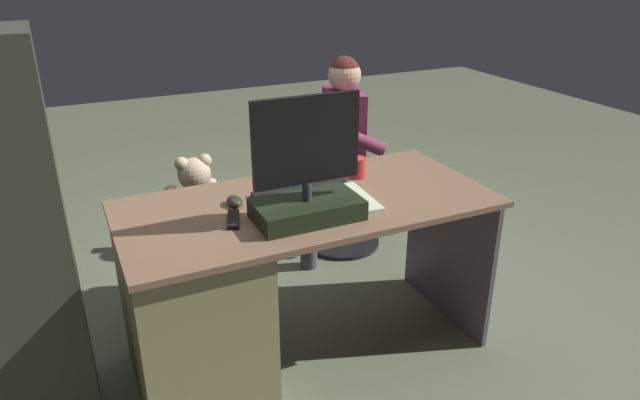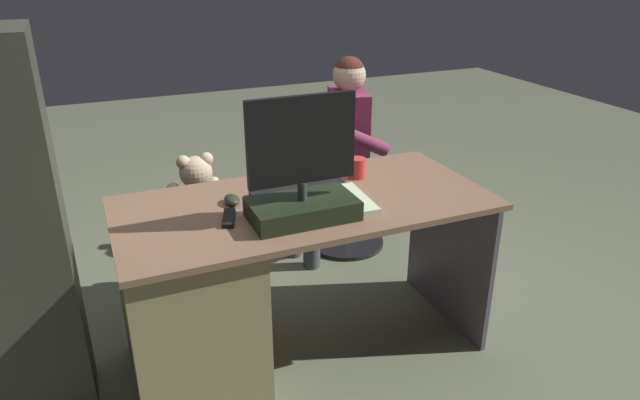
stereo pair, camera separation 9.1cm
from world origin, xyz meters
TOP-DOWN VIEW (x-y plane):
  - ground_plane at (0.00, 0.00)m, footprint 10.00×10.00m
  - desk at (0.41, 0.33)m, footprint 1.54×0.73m
  - monitor at (0.07, 0.48)m, footprint 0.42×0.23m
  - keyboard at (-0.01, 0.25)m, footprint 0.42×0.14m
  - computer_mouse at (0.28, 0.24)m, footprint 0.06×0.10m
  - cup at (-0.32, 0.17)m, footprint 0.08×0.08m
  - tv_remote at (0.34, 0.39)m, footprint 0.09×0.16m
  - notebook_binder at (-0.12, 0.41)m, footprint 0.24×0.31m
  - office_chair_teddy at (0.33, -0.28)m, footprint 0.48×0.48m
  - teddy_bear at (0.33, -0.29)m, footprint 0.27×0.27m
  - visitor_chair at (-0.62, -0.55)m, footprint 0.47×0.47m
  - person at (-0.54, -0.53)m, footprint 0.55×0.57m
  - equipment_rack at (1.13, 0.25)m, footprint 0.44×0.36m

SIDE VIEW (x-z plane):
  - ground_plane at x=0.00m, z-range 0.00..0.00m
  - visitor_chair at x=-0.62m, z-range 0.03..0.47m
  - office_chair_teddy at x=0.33m, z-range 0.04..0.47m
  - desk at x=0.41m, z-range 0.03..0.78m
  - teddy_bear at x=0.33m, z-range 0.41..0.78m
  - person at x=-0.54m, z-range 0.10..1.26m
  - equipment_rack at x=1.13m, z-range 0.00..1.48m
  - tv_remote at x=0.34m, z-range 0.75..0.77m
  - keyboard at x=-0.01m, z-range 0.75..0.77m
  - notebook_binder at x=-0.12m, z-range 0.75..0.78m
  - computer_mouse at x=0.28m, z-range 0.75..0.79m
  - cup at x=-0.32m, z-range 0.75..0.84m
  - monitor at x=0.07m, z-range 0.64..1.12m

